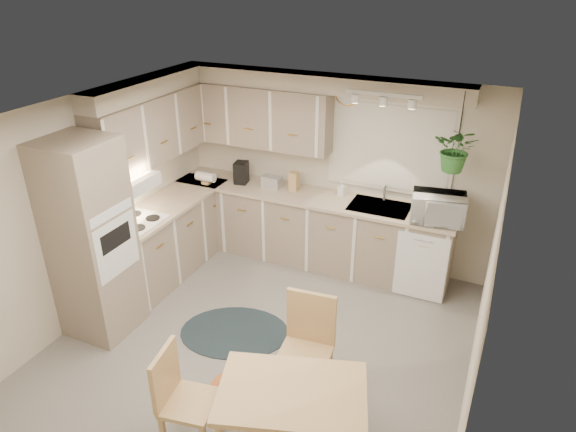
# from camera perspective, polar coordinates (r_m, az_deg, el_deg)

# --- Properties ---
(floor) EXTENTS (4.20, 4.20, 0.00)m
(floor) POSITION_cam_1_polar(r_m,az_deg,el_deg) (5.46, -3.08, -14.18)
(floor) COLOR slate
(floor) RESTS_ON ground
(ceiling) EXTENTS (4.20, 4.20, 0.00)m
(ceiling) POSITION_cam_1_polar(r_m,az_deg,el_deg) (4.31, -3.86, 10.93)
(ceiling) COLOR silver
(ceiling) RESTS_ON wall_back
(wall_back) EXTENTS (4.00, 0.04, 2.40)m
(wall_back) POSITION_cam_1_polar(r_m,az_deg,el_deg) (6.52, 5.03, 5.17)
(wall_back) COLOR #BBB19B
(wall_back) RESTS_ON floor
(wall_front) EXTENTS (4.00, 0.04, 2.40)m
(wall_front) POSITION_cam_1_polar(r_m,az_deg,el_deg) (3.42, -20.59, -18.87)
(wall_front) COLOR #BBB19B
(wall_front) RESTS_ON floor
(wall_left) EXTENTS (0.04, 4.20, 2.40)m
(wall_left) POSITION_cam_1_polar(r_m,az_deg,el_deg) (5.87, -21.07, 0.97)
(wall_left) COLOR #BBB19B
(wall_left) RESTS_ON floor
(wall_right) EXTENTS (0.04, 4.20, 2.40)m
(wall_right) POSITION_cam_1_polar(r_m,az_deg,el_deg) (4.35, 20.99, -8.17)
(wall_right) COLOR #BBB19B
(wall_right) RESTS_ON floor
(base_cab_left) EXTENTS (0.60, 1.85, 0.90)m
(base_cab_left) POSITION_cam_1_polar(r_m,az_deg,el_deg) (6.59, -13.00, -2.38)
(base_cab_left) COLOR gray
(base_cab_left) RESTS_ON floor
(base_cab_back) EXTENTS (3.60, 0.60, 0.90)m
(base_cab_back) POSITION_cam_1_polar(r_m,az_deg,el_deg) (6.64, 2.29, -1.47)
(base_cab_back) COLOR gray
(base_cab_back) RESTS_ON floor
(counter_left) EXTENTS (0.64, 1.89, 0.04)m
(counter_left) POSITION_cam_1_polar(r_m,az_deg,el_deg) (6.38, -13.34, 1.31)
(counter_left) COLOR tan
(counter_left) RESTS_ON base_cab_left
(counter_back) EXTENTS (3.64, 0.64, 0.04)m
(counter_back) POSITION_cam_1_polar(r_m,az_deg,el_deg) (6.43, 2.33, 2.21)
(counter_back) COLOR tan
(counter_back) RESTS_ON base_cab_back
(oven_stack) EXTENTS (0.65, 0.65, 2.10)m
(oven_stack) POSITION_cam_1_polar(r_m,az_deg,el_deg) (5.49, -21.01, -2.55)
(oven_stack) COLOR gray
(oven_stack) RESTS_ON floor
(wall_oven_face) EXTENTS (0.02, 0.56, 0.58)m
(wall_oven_face) POSITION_cam_1_polar(r_m,az_deg,el_deg) (5.29, -18.50, -3.27)
(wall_oven_face) COLOR silver
(wall_oven_face) RESTS_ON oven_stack
(upper_cab_left) EXTENTS (0.35, 2.00, 0.75)m
(upper_cab_left) POSITION_cam_1_polar(r_m,az_deg,el_deg) (6.24, -14.53, 9.52)
(upper_cab_left) COLOR gray
(upper_cab_left) RESTS_ON wall_left
(upper_cab_back) EXTENTS (2.00, 0.35, 0.75)m
(upper_cab_back) POSITION_cam_1_polar(r_m,az_deg,el_deg) (6.55, -3.70, 11.06)
(upper_cab_back) COLOR gray
(upper_cab_back) RESTS_ON wall_back
(soffit_left) EXTENTS (0.30, 2.00, 0.20)m
(soffit_left) POSITION_cam_1_polar(r_m,az_deg,el_deg) (6.15, -15.23, 13.77)
(soffit_left) COLOR #BBB19B
(soffit_left) RESTS_ON wall_left
(soffit_back) EXTENTS (3.60, 0.30, 0.20)m
(soffit_back) POSITION_cam_1_polar(r_m,az_deg,el_deg) (6.14, 3.14, 14.61)
(soffit_back) COLOR #BBB19B
(soffit_back) RESTS_ON wall_back
(cooktop) EXTENTS (0.52, 0.58, 0.02)m
(cooktop) POSITION_cam_1_polar(r_m,az_deg,el_deg) (5.97, -16.52, -0.63)
(cooktop) COLOR silver
(cooktop) RESTS_ON counter_left
(range_hood) EXTENTS (0.40, 0.60, 0.14)m
(range_hood) POSITION_cam_1_polar(r_m,az_deg,el_deg) (5.80, -17.24, 3.42)
(range_hood) COLOR silver
(range_hood) RESTS_ON upper_cab_left
(window_blinds) EXTENTS (1.40, 0.02, 1.00)m
(window_blinds) POSITION_cam_1_polar(r_m,az_deg,el_deg) (6.19, 11.25, 7.51)
(window_blinds) COLOR silver
(window_blinds) RESTS_ON wall_back
(window_frame) EXTENTS (1.50, 0.02, 1.10)m
(window_frame) POSITION_cam_1_polar(r_m,az_deg,el_deg) (6.20, 11.27, 7.54)
(window_frame) COLOR beige
(window_frame) RESTS_ON wall_back
(sink) EXTENTS (0.70, 0.48, 0.10)m
(sink) POSITION_cam_1_polar(r_m,az_deg,el_deg) (6.20, 10.10, 0.66)
(sink) COLOR #A9ADB1
(sink) RESTS_ON counter_back
(dishwasher_front) EXTENTS (0.58, 0.02, 0.83)m
(dishwasher_front) POSITION_cam_1_polar(r_m,az_deg,el_deg) (6.06, 14.49, -5.56)
(dishwasher_front) COLOR silver
(dishwasher_front) RESTS_ON base_cab_back
(track_light_bar) EXTENTS (0.80, 0.04, 0.04)m
(track_light_bar) POSITION_cam_1_polar(r_m,az_deg,el_deg) (5.50, 10.60, 13.17)
(track_light_bar) COLOR silver
(track_light_bar) RESTS_ON ceiling
(wall_clock) EXTENTS (0.30, 0.03, 0.30)m
(wall_clock) POSITION_cam_1_polar(r_m,az_deg,el_deg) (6.17, 6.64, 13.39)
(wall_clock) COLOR #EDB153
(wall_clock) RESTS_ON wall_back
(dining_table) EXTENTS (1.27, 1.03, 0.69)m
(dining_table) POSITION_cam_1_polar(r_m,az_deg,el_deg) (4.26, 0.43, -22.12)
(dining_table) COLOR tan
(dining_table) RESTS_ON floor
(chair_left) EXTENTS (0.48, 0.48, 0.90)m
(chair_left) POSITION_cam_1_polar(r_m,az_deg,el_deg) (4.35, -10.83, -19.48)
(chair_left) COLOR tan
(chair_left) RESTS_ON floor
(chair_back) EXTENTS (0.51, 0.51, 1.00)m
(chair_back) POSITION_cam_1_polar(r_m,az_deg,el_deg) (4.60, 1.77, -15.07)
(chair_back) COLOR tan
(chair_back) RESTS_ON floor
(braided_rug) EXTENTS (1.38, 1.20, 0.01)m
(braided_rug) POSITION_cam_1_polar(r_m,az_deg,el_deg) (5.64, -5.95, -12.69)
(braided_rug) COLOR black
(braided_rug) RESTS_ON floor
(pet_bed) EXTENTS (0.47, 0.47, 0.11)m
(pet_bed) POSITION_cam_1_polar(r_m,az_deg,el_deg) (4.93, -5.89, -18.82)
(pet_bed) COLOR #AF5923
(pet_bed) RESTS_ON floor
(microwave) EXTENTS (0.62, 0.41, 0.39)m
(microwave) POSITION_cam_1_polar(r_m,az_deg,el_deg) (5.91, 16.38, 1.18)
(microwave) COLOR silver
(microwave) RESTS_ON counter_back
(soap_bottle) EXTENTS (0.11, 0.19, 0.08)m
(soap_bottle) POSITION_cam_1_polar(r_m,az_deg,el_deg) (6.42, 5.98, 2.67)
(soap_bottle) COLOR silver
(soap_bottle) RESTS_ON counter_back
(hanging_plant) EXTENTS (0.49, 0.54, 0.38)m
(hanging_plant) POSITION_cam_1_polar(r_m,az_deg,el_deg) (5.68, 18.16, 6.53)
(hanging_plant) COLOR #2B6528
(hanging_plant) RESTS_ON ceiling
(coffee_maker) EXTENTS (0.19, 0.22, 0.28)m
(coffee_maker) POSITION_cam_1_polar(r_m,az_deg,el_deg) (6.75, -5.22, 4.84)
(coffee_maker) COLOR black
(coffee_maker) RESTS_ON counter_back
(toaster) EXTENTS (0.26, 0.16, 0.15)m
(toaster) POSITION_cam_1_polar(r_m,az_deg,el_deg) (6.61, -1.83, 3.82)
(toaster) COLOR #A9ADB1
(toaster) RESTS_ON counter_back
(knife_block) EXTENTS (0.12, 0.12, 0.24)m
(knife_block) POSITION_cam_1_polar(r_m,az_deg,el_deg) (6.50, 0.68, 3.88)
(knife_block) COLOR tan
(knife_block) RESTS_ON counter_back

